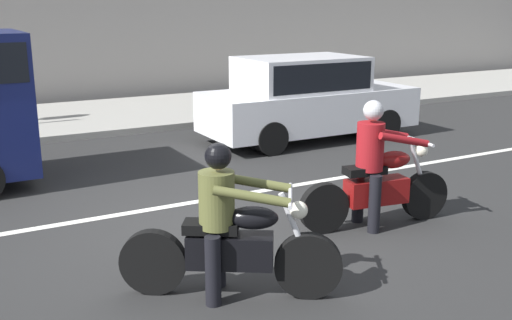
# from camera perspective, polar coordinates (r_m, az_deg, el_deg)

# --- Properties ---
(ground_plane) EXTENTS (80.00, 80.00, 0.00)m
(ground_plane) POSITION_cam_1_polar(r_m,az_deg,el_deg) (7.78, -4.90, -6.13)
(ground_plane) COLOR #262626
(sidewalk_slab) EXTENTS (40.00, 4.40, 0.14)m
(sidewalk_slab) POSITION_cam_1_polar(r_m,az_deg,el_deg) (15.20, -17.38, 3.75)
(sidewalk_slab) COLOR #99968E
(sidewalk_slab) RESTS_ON ground_plane
(lane_marking_stripe) EXTENTS (18.00, 0.14, 0.01)m
(lane_marking_stripe) POSITION_cam_1_polar(r_m,az_deg,el_deg) (8.62, -6.50, -4.08)
(lane_marking_stripe) COLOR silver
(lane_marking_stripe) RESTS_ON ground_plane
(motorcycle_with_rider_crimson) EXTENTS (2.09, 0.74, 1.62)m
(motorcycle_with_rider_crimson) POSITION_cam_1_polar(r_m,az_deg,el_deg) (7.68, 11.30, -1.46)
(motorcycle_with_rider_crimson) COLOR black
(motorcycle_with_rider_crimson) RESTS_ON ground_plane
(motorcycle_with_rider_olive) EXTENTS (1.88, 1.24, 1.52)m
(motorcycle_with_rider_olive) POSITION_cam_1_polar(r_m,az_deg,el_deg) (5.75, -2.60, -7.07)
(motorcycle_with_rider_olive) COLOR black
(motorcycle_with_rider_olive) RESTS_ON ground_plane
(parked_sedan_white) EXTENTS (4.44, 1.82, 1.72)m
(parked_sedan_white) POSITION_cam_1_polar(r_m,az_deg,el_deg) (12.46, 4.76, 5.90)
(parked_sedan_white) COLOR silver
(parked_sedan_white) RESTS_ON ground_plane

